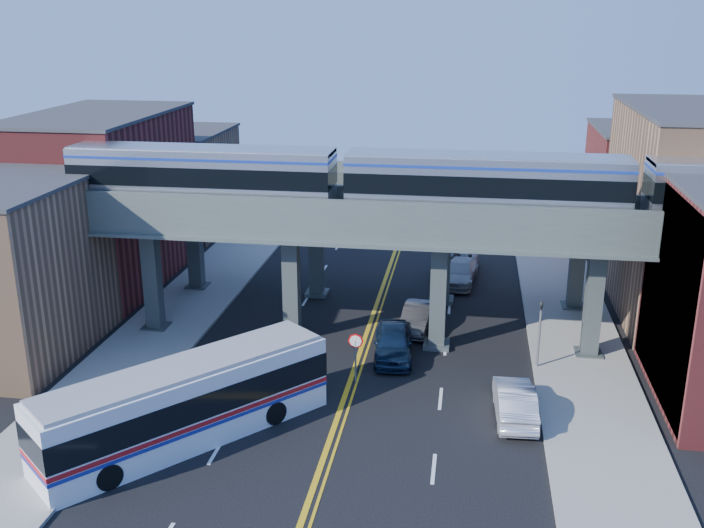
{
  "coord_description": "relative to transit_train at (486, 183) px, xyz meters",
  "views": [
    {
      "loc": [
        5.41,
        -31.37,
        17.46
      ],
      "look_at": [
        -0.57,
        7.5,
        4.66
      ],
      "focal_mm": 40.0,
      "sensor_mm": 36.0,
      "label": 1
    }
  ],
  "objects": [
    {
      "name": "car_lane_c",
      "position": [
        -1.49,
        12.68,
        -8.32
      ],
      "size": [
        3.25,
        6.08,
        1.62
      ],
      "primitive_type": "imported",
      "rotation": [
        0.0,
        0.0,
        -0.1
      ],
      "color": "#BEBEC0",
      "rests_on": "ground"
    },
    {
      "name": "building_west_a",
      "position": [
        -24.68,
        -4.0,
        -4.63
      ],
      "size": [
        8.0,
        10.0,
        9.0
      ],
      "primitive_type": "cube",
      "color": "#9A704F",
      "rests_on": "ground"
    },
    {
      "name": "elevated_viaduct_far",
      "position": [
        -6.18,
        7.0,
        -2.66
      ],
      "size": [
        52.0,
        3.6,
        7.4
      ],
      "color": "#3E4848",
      "rests_on": "ground"
    },
    {
      "name": "traffic_signal",
      "position": [
        3.02,
        -2.0,
        -6.83
      ],
      "size": [
        0.15,
        0.18,
        4.1
      ],
      "color": "slate",
      "rests_on": "ground"
    },
    {
      "name": "elevated_viaduct_near",
      "position": [
        -6.18,
        0.0,
        -2.66
      ],
      "size": [
        52.0,
        3.6,
        7.4
      ],
      "color": "#3E4848",
      "rests_on": "ground"
    },
    {
      "name": "building_west_c",
      "position": [
        -24.68,
        21.0,
        -5.13
      ],
      "size": [
        8.0,
        10.0,
        8.0
      ],
      "primitive_type": "cube",
      "color": "#9A704F",
      "rests_on": "ground"
    },
    {
      "name": "ground",
      "position": [
        -6.18,
        -8.0,
        -9.13
      ],
      "size": [
        120.0,
        120.0,
        0.0
      ],
      "primitive_type": "plane",
      "color": "black",
      "rests_on": "ground"
    },
    {
      "name": "mural_panel",
      "position": [
        8.37,
        -4.0,
        -4.38
      ],
      "size": [
        0.1,
        9.5,
        9.5
      ],
      "primitive_type": "cube",
      "color": "#2AB2B6",
      "rests_on": "ground"
    },
    {
      "name": "car_lane_b",
      "position": [
        -3.41,
        2.24,
        -8.4
      ],
      "size": [
        1.98,
        4.57,
        1.46
      ],
      "primitive_type": "imported",
      "rotation": [
        0.0,
        0.0,
        -0.1
      ],
      "color": "#2D2D2F",
      "rests_on": "ground"
    },
    {
      "name": "building_east_b",
      "position": [
        12.32,
        8.0,
        -3.13
      ],
      "size": [
        8.0,
        14.0,
        12.0
      ],
      "primitive_type": "cube",
      "color": "#9A704F",
      "rests_on": "ground"
    },
    {
      "name": "stop_sign",
      "position": [
        -5.88,
        -5.0,
        -7.37
      ],
      "size": [
        0.76,
        0.09,
        2.63
      ],
      "color": "slate",
      "rests_on": "ground"
    },
    {
      "name": "building_west_b",
      "position": [
        -24.68,
        8.0,
        -3.63
      ],
      "size": [
        8.0,
        14.0,
        11.0
      ],
      "primitive_type": "cube",
      "color": "maroon",
      "rests_on": "ground"
    },
    {
      "name": "car_parked_curb",
      "position": [
        1.66,
        -7.26,
        -8.34
      ],
      "size": [
        1.92,
        4.9,
        1.59
      ],
      "primitive_type": "imported",
      "rotation": [
        0.0,
        0.0,
        3.19
      ],
      "color": "#B8B8BD",
      "rests_on": "ground"
    },
    {
      "name": "car_lane_a",
      "position": [
        -4.38,
        -1.73,
        -8.3
      ],
      "size": [
        2.43,
        5.08,
        1.67
      ],
      "primitive_type": "imported",
      "rotation": [
        0.0,
        0.0,
        0.09
      ],
      "color": "#0E1D35",
      "rests_on": "ground"
    },
    {
      "name": "car_lane_d",
      "position": [
        -1.18,
        10.74,
        -8.38
      ],
      "size": [
        2.73,
        5.42,
        1.51
      ],
      "primitive_type": "imported",
      "rotation": [
        0.0,
        0.0,
        -0.12
      ],
      "color": "#98989C",
      "rests_on": "ground"
    },
    {
      "name": "transit_train",
      "position": [
        0.0,
        0.0,
        0.0
      ],
      "size": [
        43.89,
        2.75,
        3.2
      ],
      "color": "black",
      "rests_on": "elevated_viaduct_near"
    },
    {
      "name": "sidewalk_east",
      "position": [
        5.32,
        2.0,
        -9.05
      ],
      "size": [
        5.0,
        70.0,
        0.16
      ],
      "primitive_type": "cube",
      "color": "gray",
      "rests_on": "ground"
    },
    {
      "name": "building_east_c",
      "position": [
        12.32,
        21.0,
        -4.63
      ],
      "size": [
        8.0,
        10.0,
        9.0
      ],
      "primitive_type": "cube",
      "color": "maroon",
      "rests_on": "ground"
    },
    {
      "name": "transit_bus",
      "position": [
        -12.15,
        -11.31,
        -7.43
      ],
      "size": [
        10.57,
        11.55,
        3.31
      ],
      "rotation": [
        0.0,
        0.0,
        0.85
      ],
      "color": "white",
      "rests_on": "ground"
    },
    {
      "name": "sidewalk_west",
      "position": [
        -17.68,
        2.0,
        -9.05
      ],
      "size": [
        5.0,
        70.0,
        0.16
      ],
      "primitive_type": "cube",
      "color": "gray",
      "rests_on": "ground"
    }
  ]
}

